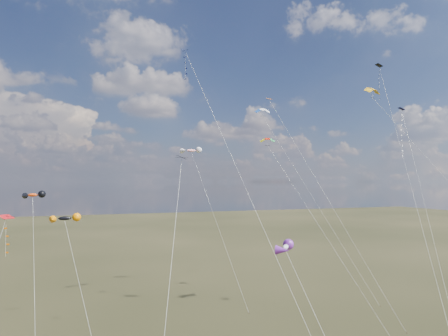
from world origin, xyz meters
name	(u,v)px	position (x,y,z in m)	size (l,w,h in m)	color
diamond_black_high	(383,94)	(27.54, 23.84, 30.64)	(15.25, 26.54, 35.86)	black
diamond_navy_tall	(194,84)	(-1.98, 23.37, 29.57)	(4.68, 29.50, 34.70)	#101C4C
diamond_black_mid	(176,217)	(-7.78, 8.19, 14.60)	(5.77, 13.82, 19.85)	black
diamond_red_low	(4,241)	(-21.87, 19.54, 11.77)	(3.06, 11.92, 14.26)	#B60E12
diamond_navy_right	(404,140)	(25.82, 18.12, 23.05)	(6.72, 14.22, 27.63)	#07094B
diamond_orange_center	(310,168)	(14.10, 22.80, 19.34)	(10.38, 15.67, 29.66)	orange
parafoil_yellow	(373,90)	(23.09, 20.73, 30.27)	(13.02, 21.00, 31.09)	#CB9214
parafoil_blue_white	(263,110)	(14.23, 37.34, 29.62)	(11.95, 16.57, 30.41)	#1D53B2
parafoil_tricolor	(268,140)	(10.03, 27.03, 23.36)	(5.80, 21.48, 24.08)	#D3CB0B
novelty_black_orange	(65,219)	(-16.59, 24.05, 13.38)	(4.87, 9.96, 13.95)	black
novelty_orange_black	(33,195)	(-20.68, 33.11, 15.70)	(3.05, 13.56, 16.32)	#CD3C0E
novelty_white_purple	(286,248)	(-0.27, 3.55, 12.41)	(4.01, 8.08, 12.94)	silver
novelty_redwhite_stripe	(192,151)	(1.52, 36.94, 22.33)	(6.51, 12.66, 22.99)	red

